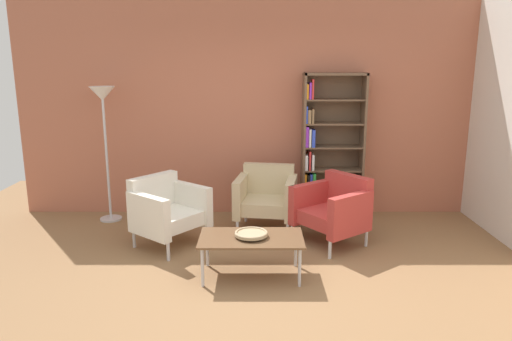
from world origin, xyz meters
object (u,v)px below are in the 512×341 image
object	(u,v)px
armchair_spare_guest	(333,208)
floor_lamp_torchiere	(102,110)
bookshelf_tall	(326,149)
decorative_bowl	(250,234)
coffee_table_low	(251,240)
armchair_near_window	(266,196)
armchair_corner_red	(166,210)

from	to	relation	value
armchair_spare_guest	floor_lamp_torchiere	world-z (taller)	floor_lamp_torchiere
bookshelf_tall	floor_lamp_torchiere	distance (m)	2.91
decorative_bowl	floor_lamp_torchiere	bearing A→B (deg)	137.88
decorative_bowl	bookshelf_tall	bearing A→B (deg)	62.39
coffee_table_low	armchair_near_window	size ratio (longest dim) A/B	1.24
armchair_corner_red	decorative_bowl	bearing A→B (deg)	-91.06
armchair_corner_red	armchair_near_window	world-z (taller)	same
coffee_table_low	armchair_spare_guest	size ratio (longest dim) A/B	1.05
bookshelf_tall	coffee_table_low	world-z (taller)	bookshelf_tall
armchair_spare_guest	armchair_near_window	size ratio (longest dim) A/B	1.17
coffee_table_low	bookshelf_tall	bearing A→B (deg)	62.39
coffee_table_low	armchair_spare_guest	bearing A→B (deg)	42.89
coffee_table_low	floor_lamp_torchiere	size ratio (longest dim) A/B	0.57
floor_lamp_torchiere	decorative_bowl	bearing A→B (deg)	-42.12
armchair_spare_guest	armchair_corner_red	xyz separation A→B (m)	(-1.89, -0.05, 0.00)
coffee_table_low	armchair_corner_red	world-z (taller)	armchair_corner_red
bookshelf_tall	armchair_near_window	distance (m)	1.08
coffee_table_low	decorative_bowl	distance (m)	0.07
decorative_bowl	armchair_near_window	bearing A→B (deg)	82.64
bookshelf_tall	armchair_corner_red	world-z (taller)	bookshelf_tall
armchair_spare_guest	floor_lamp_torchiere	distance (m)	3.10
decorative_bowl	armchair_spare_guest	bearing A→B (deg)	42.89
armchair_spare_guest	coffee_table_low	bearing A→B (deg)	-84.20
bookshelf_tall	armchair_spare_guest	xyz separation A→B (m)	(-0.05, -1.01, -0.49)
armchair_corner_red	armchair_spare_guest	bearing A→B (deg)	-49.22
armchair_spare_guest	armchair_corner_red	bearing A→B (deg)	-125.63
armchair_spare_guest	armchair_corner_red	size ratio (longest dim) A/B	1.00
bookshelf_tall	armchair_near_window	size ratio (longest dim) A/B	2.35
coffee_table_low	armchair_corner_red	bearing A→B (deg)	139.61
bookshelf_tall	decorative_bowl	size ratio (longest dim) A/B	5.94
decorative_bowl	floor_lamp_torchiere	world-z (taller)	floor_lamp_torchiere
armchair_corner_red	floor_lamp_torchiere	bearing A→B (deg)	85.48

